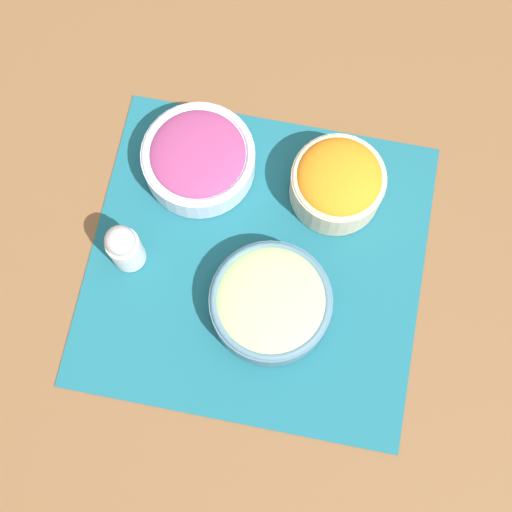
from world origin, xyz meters
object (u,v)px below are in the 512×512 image
Objects in this scene: carrot_bowl at (338,182)px; cucumber_bowl at (271,302)px; onion_bowl at (198,158)px; pepper_shaker at (124,247)px.

cucumber_bowl is at bearing -18.09° from carrot_bowl.
cucumber_bowl is 1.02× the size of onion_bowl.
carrot_bowl is at bearing 161.91° from cucumber_bowl.
pepper_shaker reaches higher than carrot_bowl.
cucumber_bowl is 1.70× the size of pepper_shaker.
carrot_bowl is at bearing 89.29° from onion_bowl.
pepper_shaker is at bearing -99.11° from cucumber_bowl.
onion_bowl is 0.17m from pepper_shaker.
cucumber_bowl is at bearing 36.90° from onion_bowl.
onion_bowl is 0.20m from carrot_bowl.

